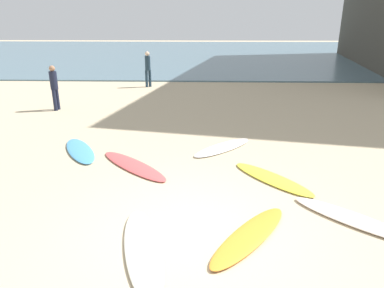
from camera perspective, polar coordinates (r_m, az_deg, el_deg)
name	(u,v)px	position (r m, az deg, el deg)	size (l,w,h in m)	color
ground_plane	(193,229)	(5.95, 0.17, -13.88)	(120.00, 120.00, 0.00)	#C6B28E
ocean_water	(203,52)	(39.91, 1.82, 14.95)	(120.00, 40.00, 0.08)	slate
surfboard_0	(272,179)	(7.79, 13.09, -5.58)	(0.54, 2.14, 0.06)	yellow
surfboard_1	(133,165)	(8.38, -9.69, -3.51)	(0.54, 2.43, 0.06)	#D95251
surfboard_2	(143,249)	(5.50, -8.12, -16.78)	(0.55, 2.27, 0.08)	silver
surfboard_3	(80,150)	(9.66, -18.03, -1.00)	(0.59, 2.13, 0.08)	#4C9ED1
surfboard_4	(353,219)	(6.74, 25.08, -11.16)	(0.50, 2.17, 0.08)	#F8E3CF
surfboard_5	(223,147)	(9.45, 5.09, -0.55)	(0.56, 2.10, 0.07)	white
surfboard_6	(250,235)	(5.80, 9.52, -14.66)	(0.50, 2.13, 0.08)	orange
beachgoer_near	(148,67)	(18.54, -7.31, 12.48)	(0.39, 0.39, 1.82)	#1E3342
beachgoer_mid	(54,86)	(14.41, -21.81, 8.95)	(0.31, 0.34, 1.71)	#191E33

